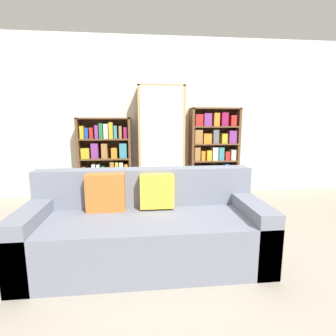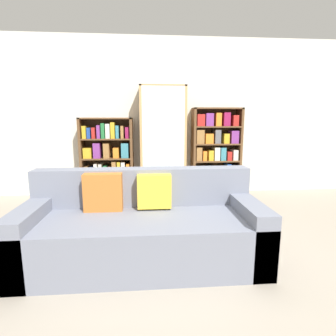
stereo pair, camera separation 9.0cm
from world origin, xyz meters
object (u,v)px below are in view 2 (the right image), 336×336
couch (143,229)px  display_cabinet (163,143)px  bookshelf_right (216,153)px  wine_bottle (202,208)px  bookshelf_left (108,159)px

couch → display_cabinet: size_ratio=1.16×
display_cabinet → bookshelf_right: bearing=0.9°
wine_bottle → display_cabinet: bearing=111.2°
couch → display_cabinet: bearing=81.5°
couch → display_cabinet: 2.25m
couch → bookshelf_right: bookshelf_right is taller
bookshelf_right → wine_bottle: 1.41m
wine_bottle → couch: bearing=-128.6°
display_cabinet → bookshelf_right: size_ratio=1.23×
wine_bottle → bookshelf_right: bearing=68.1°
bookshelf_left → wine_bottle: bearing=-40.4°
bookshelf_left → bookshelf_right: size_ratio=0.89×
couch → bookshelf_right: bearing=59.9°
couch → bookshelf_right: size_ratio=1.42×
display_cabinet → bookshelf_right: 0.95m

